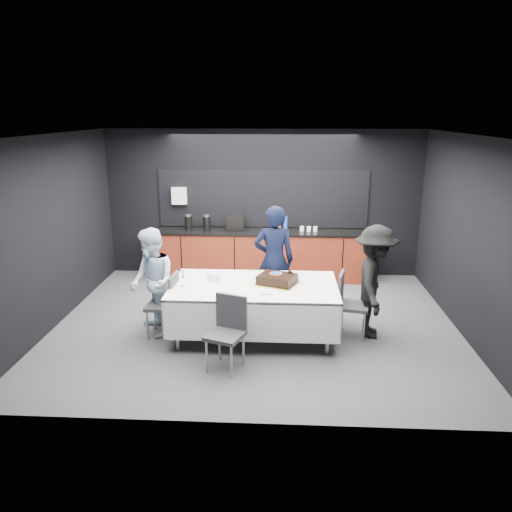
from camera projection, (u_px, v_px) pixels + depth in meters
The scene contains 18 objects.
ground at pixel (256, 324), 7.57m from camera, with size 6.00×6.00×0.00m, color #48484D.
room_shell at pixel (256, 203), 7.05m from camera, with size 6.04×5.04×2.82m.
kitchenette at pixel (261, 251), 9.54m from camera, with size 4.10×0.64×2.05m.
party_table at pixel (254, 294), 7.01m from camera, with size 2.32×1.32×0.78m.
cake_assembly at pixel (277, 279), 6.98m from camera, with size 0.65×0.60×0.17m.
plate_stack at pixel (214, 277), 7.15m from camera, with size 0.20×0.20×0.10m, color white.
loose_plate_near at pixel (232, 292), 6.65m from camera, with size 0.20×0.20×0.01m, color white.
loose_plate_right_a at pixel (299, 282), 7.06m from camera, with size 0.18×0.18×0.01m, color white.
loose_plate_right_b at pixel (318, 290), 6.74m from camera, with size 0.21×0.21×0.01m, color white.
loose_plate_far at pixel (255, 277), 7.27m from camera, with size 0.20×0.20×0.01m, color white.
fork_pile at pixel (266, 293), 6.60m from camera, with size 0.15×0.10×0.02m, color white.
champagne_flute at pixel (182, 275), 6.86m from camera, with size 0.06×0.06×0.22m.
chair_left at pixel (167, 300), 7.05m from camera, with size 0.45×0.45×0.92m.
chair_right at pixel (348, 300), 7.07m from camera, with size 0.50×0.50×0.92m.
chair_near at pixel (228, 327), 6.19m from camera, with size 0.54×0.54×0.92m.
person_center at pixel (274, 260), 7.77m from camera, with size 0.63×0.42×1.74m, color black.
person_left at pixel (152, 283), 7.05m from camera, with size 0.76×0.59×1.55m, color silver.
person_right at pixel (374, 282), 6.99m from camera, with size 1.04×0.60×1.62m, color black.
Camera 1 is at (0.39, -6.97, 3.11)m, focal length 35.00 mm.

